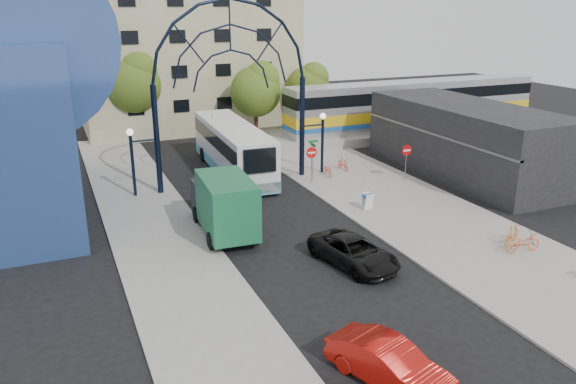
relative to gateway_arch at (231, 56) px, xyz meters
name	(u,v)px	position (x,y,z in m)	size (l,w,h in m)	color
ground	(329,269)	(0.00, -14.00, -8.56)	(120.00, 120.00, 0.00)	black
sidewalk_east	(421,215)	(8.00, -10.00, -8.50)	(8.00, 56.00, 0.12)	gray
plaza_west	(162,242)	(-6.50, -8.00, -8.50)	(5.00, 50.00, 0.12)	gray
gateway_arch	(231,56)	(0.00, 0.00, 0.00)	(13.64, 0.44, 12.10)	black
stop_sign	(312,156)	(4.80, -2.00, -6.56)	(0.80, 0.07, 2.50)	slate
do_not_enter_sign	(407,154)	(11.00, -4.00, -6.58)	(0.76, 0.07, 2.48)	slate
street_name_sign	(313,151)	(5.20, -1.40, -6.43)	(0.70, 0.70, 2.80)	slate
sandwich_board	(368,199)	(5.60, -8.02, -7.81)	(0.55, 0.61, 0.99)	white
commercial_block_east	(466,140)	(16.00, -4.00, -6.06)	(6.00, 16.00, 5.00)	black
apartment_block	(185,54)	(2.00, 20.97, -1.55)	(20.00, 12.10, 14.00)	tan
train_platform	(412,131)	(20.00, 8.00, -8.16)	(32.00, 5.00, 0.80)	gray
train_car	(414,104)	(20.00, 8.00, -5.66)	(25.10, 3.05, 4.20)	#B7B7BC
tree_north_a	(257,88)	(6.12, 11.93, -3.95)	(4.48, 4.48, 7.00)	#382314
tree_north_b	(133,81)	(-3.88, 15.93, -3.29)	(5.12, 5.12, 8.00)	#382314
tree_north_c	(309,86)	(12.12, 13.93, -4.28)	(4.16, 4.16, 6.50)	#382314
city_bus	(233,148)	(0.83, 2.83, -6.72)	(3.48, 12.89, 3.50)	white
green_truck	(223,204)	(-3.16, -7.82, -6.92)	(2.85, 6.62, 3.27)	black
black_suv	(354,252)	(1.24, -14.02, -7.88)	(2.23, 4.84, 1.35)	black
red_sedan	(389,364)	(-2.02, -22.05, -7.84)	(1.52, 4.35, 1.43)	#A6100A
bike_near_a	(328,170)	(6.60, -0.95, -8.03)	(0.54, 1.56, 0.82)	#F24A30
bike_near_b	(343,164)	(8.32, 0.00, -7.99)	(0.42, 1.48, 0.89)	#FC3F32
bike_far_a	(523,242)	(9.40, -16.24, -7.93)	(0.67, 1.91, 1.01)	#DC5F2C
bike_far_b	(512,234)	(9.69, -15.25, -7.94)	(0.47, 1.66, 1.00)	orange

